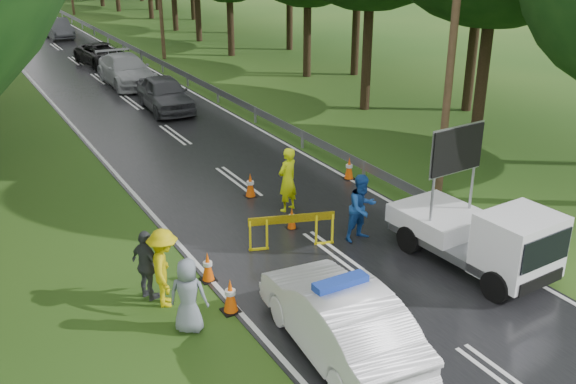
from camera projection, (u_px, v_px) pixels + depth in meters
ground at (338, 256)px, 16.58m from camera, size 160.00×160.00×0.00m
road at (75, 61)px, 40.69m from camera, size 7.00×140.00×0.02m
guardrail at (133, 48)px, 41.90m from camera, size 0.12×60.06×0.70m
utility_pole_near at (454, 32)px, 18.62m from camera, size 1.40×0.24×10.00m
police_sedan at (339, 319)px, 12.56m from camera, size 2.02×4.70×1.66m
work_truck at (483, 236)px, 15.60m from camera, size 2.14×4.36×3.39m
barrier at (292, 223)px, 16.74m from camera, size 2.20×0.75×0.95m
officer at (288, 180)px, 18.88m from camera, size 0.83×0.69×1.97m
civilian at (362, 208)px, 17.12m from camera, size 0.97×0.79×1.87m
bystander_left at (164, 268)px, 14.12m from camera, size 1.01×1.34×1.84m
bystander_mid at (147, 265)px, 14.38m from camera, size 0.72×1.07×1.69m
bystander_right at (188, 296)px, 13.23m from camera, size 0.97×0.91×1.66m
queue_car_first at (165, 94)px, 29.50m from camera, size 2.14×4.69×1.56m
queue_car_second at (126, 70)px, 34.30m from camera, size 2.22×5.44×1.58m
queue_car_third at (103, 54)px, 39.30m from camera, size 2.79×4.97×1.31m
queue_car_fourth at (58, 28)px, 48.94m from camera, size 1.59×4.45×1.46m
cone_near_left at (230, 296)px, 14.03m from camera, size 0.39×0.39×0.82m
cone_center at (292, 219)px, 17.97m from camera, size 0.30×0.30×0.64m
cone_far at (250, 185)px, 20.08m from camera, size 0.37×0.37×0.79m
cone_left_mid at (208, 267)px, 15.29m from camera, size 0.36×0.36×0.76m
cone_right at (349, 168)px, 21.50m from camera, size 0.37×0.37×0.78m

